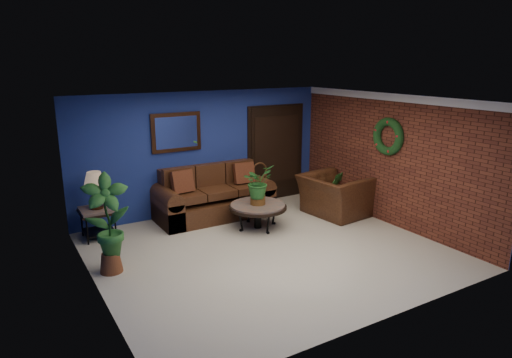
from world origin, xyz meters
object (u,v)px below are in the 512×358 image
armchair (334,195)px  side_chair (262,182)px  table_lamp (95,186)px  coffee_table (258,207)px  end_table (98,215)px  sofa (213,200)px

armchair → side_chair: bearing=32.1°
table_lamp → armchair: size_ratio=0.51×
coffee_table → table_lamp: size_ratio=1.70×
coffee_table → side_chair: side_chair is taller
end_table → table_lamp: size_ratio=0.95×
side_chair → armchair: bearing=-53.8°
coffee_table → side_chair: 1.35m
side_chair → table_lamp: bearing=179.4°
sofa → armchair: sofa is taller
table_lamp → side_chair: table_lamp is taller
sofa → table_lamp: table_lamp is taller
end_table → table_lamp: table_lamp is taller
sofa → side_chair: 1.22m
armchair → end_table: bearing=69.4°
table_lamp → side_chair: (3.48, 0.07, -0.43)m
sofa → side_chair: (1.20, 0.03, 0.20)m
coffee_table → end_table: 2.90m
end_table → side_chair: (3.48, 0.07, 0.12)m
side_chair → armchair: 1.58m
table_lamp → armchair: bearing=-14.8°
side_chair → armchair: size_ratio=0.76×
armchair → coffee_table: bearing=79.3°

